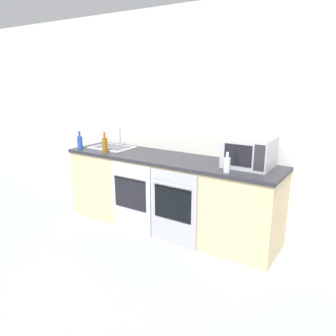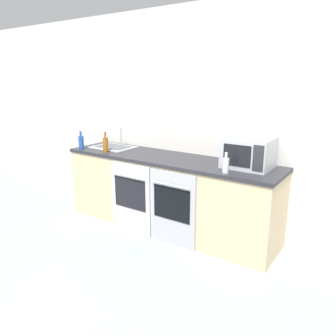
{
  "view_description": "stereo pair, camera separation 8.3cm",
  "coord_description": "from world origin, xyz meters",
  "px_view_note": "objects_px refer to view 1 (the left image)",
  "views": [
    {
      "loc": [
        2.03,
        -1.15,
        1.77
      ],
      "look_at": [
        -0.0,
        1.98,
        0.76
      ],
      "focal_mm": 35.0,
      "sensor_mm": 36.0,
      "label": 1
    },
    {
      "loc": [
        2.1,
        -1.11,
        1.77
      ],
      "look_at": [
        -0.0,
        1.98,
        0.76
      ],
      "focal_mm": 35.0,
      "sensor_mm": 36.0,
      "label": 2
    }
  ],
  "objects_px": {
    "bottle_clear": "(227,165)",
    "bottle_amber": "(105,145)",
    "oven_left": "(131,198)",
    "microwave": "(249,152)",
    "sink": "(112,147)",
    "oven_right": "(173,209)",
    "bottle_blue": "(80,142)"
  },
  "relations": [
    {
      "from": "oven_right",
      "to": "bottle_clear",
      "type": "relative_size",
      "value": 4.1
    },
    {
      "from": "oven_left",
      "to": "oven_right",
      "type": "xyz_separation_m",
      "value": [
        0.58,
        0.0,
        0.0
      ]
    },
    {
      "from": "oven_left",
      "to": "bottle_clear",
      "type": "xyz_separation_m",
      "value": [
        1.14,
        0.1,
        0.55
      ]
    },
    {
      "from": "oven_left",
      "to": "oven_right",
      "type": "distance_m",
      "value": 0.58
    },
    {
      "from": "microwave",
      "to": "bottle_blue",
      "type": "distance_m",
      "value": 2.16
    },
    {
      "from": "microwave",
      "to": "bottle_amber",
      "type": "height_order",
      "value": "microwave"
    },
    {
      "from": "oven_left",
      "to": "sink",
      "type": "relative_size",
      "value": 1.54
    },
    {
      "from": "bottle_blue",
      "to": "sink",
      "type": "height_order",
      "value": "sink"
    },
    {
      "from": "bottle_amber",
      "to": "sink",
      "type": "xyz_separation_m",
      "value": [
        -0.11,
        0.26,
        -0.09
      ]
    },
    {
      "from": "sink",
      "to": "microwave",
      "type": "bearing_deg",
      "value": 1.5
    },
    {
      "from": "microwave",
      "to": "sink",
      "type": "distance_m",
      "value": 1.85
    },
    {
      "from": "microwave",
      "to": "bottle_amber",
      "type": "xyz_separation_m",
      "value": [
        -1.73,
        -0.31,
        -0.06
      ]
    },
    {
      "from": "microwave",
      "to": "bottle_amber",
      "type": "relative_size",
      "value": 1.85
    },
    {
      "from": "sink",
      "to": "oven_right",
      "type": "bearing_deg",
      "value": -17.54
    },
    {
      "from": "oven_left",
      "to": "microwave",
      "type": "bearing_deg",
      "value": 18.93
    },
    {
      "from": "oven_right",
      "to": "microwave",
      "type": "xyz_separation_m",
      "value": [
        0.65,
        0.42,
        0.62
      ]
    },
    {
      "from": "bottle_clear",
      "to": "bottle_amber",
      "type": "relative_size",
      "value": 0.79
    },
    {
      "from": "bottle_blue",
      "to": "oven_right",
      "type": "bearing_deg",
      "value": -3.15
    },
    {
      "from": "bottle_amber",
      "to": "oven_right",
      "type": "bearing_deg",
      "value": -6.33
    },
    {
      "from": "oven_left",
      "to": "bottle_amber",
      "type": "bearing_deg",
      "value": 166.36
    },
    {
      "from": "microwave",
      "to": "sink",
      "type": "relative_size",
      "value": 0.88
    },
    {
      "from": "oven_left",
      "to": "microwave",
      "type": "distance_m",
      "value": 1.45
    },
    {
      "from": "microwave",
      "to": "oven_left",
      "type": "bearing_deg",
      "value": -161.07
    },
    {
      "from": "bottle_blue",
      "to": "bottle_amber",
      "type": "height_order",
      "value": "bottle_amber"
    },
    {
      "from": "oven_left",
      "to": "sink",
      "type": "xyz_separation_m",
      "value": [
        -0.61,
        0.38,
        0.48
      ]
    },
    {
      "from": "microwave",
      "to": "sink",
      "type": "height_order",
      "value": "microwave"
    },
    {
      "from": "oven_right",
      "to": "bottle_blue",
      "type": "bearing_deg",
      "value": 176.85
    },
    {
      "from": "bottle_amber",
      "to": "sink",
      "type": "bearing_deg",
      "value": 113.82
    },
    {
      "from": "oven_left",
      "to": "bottle_clear",
      "type": "bearing_deg",
      "value": 5.05
    },
    {
      "from": "oven_right",
      "to": "bottle_amber",
      "type": "height_order",
      "value": "bottle_amber"
    },
    {
      "from": "oven_right",
      "to": "bottle_clear",
      "type": "bearing_deg",
      "value": 10.31
    },
    {
      "from": "bottle_amber",
      "to": "sink",
      "type": "distance_m",
      "value": 0.29
    }
  ]
}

